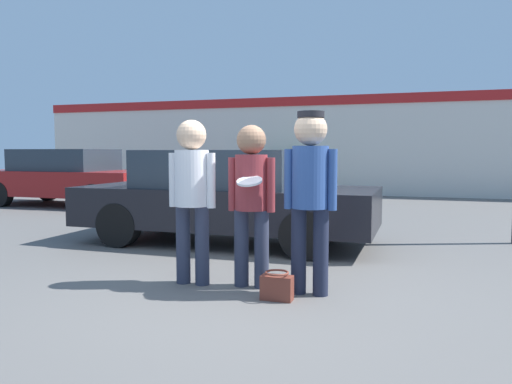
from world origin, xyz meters
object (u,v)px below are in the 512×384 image
Objects in this scene: person_middle_with_frisbee at (251,192)px; shrub at (281,175)px; person_left at (192,186)px; parked_car_far at (68,177)px; person_right at (310,184)px; parked_car_near at (225,196)px; handbag at (277,286)px.

person_middle_with_frisbee is 1.31× the size of shrub.
person_left is 8.87m from parked_car_far.
person_left is 0.97× the size of person_right.
shrub is at bearing 103.85° from person_middle_with_frisbee.
person_left is 2.40m from parked_car_near.
person_left is 1.26m from person_right.
person_left is 0.38× the size of parked_car_near.
parked_car_near reaches higher than handbag.
person_middle_with_frisbee is 0.37× the size of parked_car_far.
person_right is 11.17m from shrub.
shrub is 4.24× the size of handbag.
shrub is (-2.61, 10.60, -0.35)m from person_middle_with_frisbee.
person_right reaches higher than parked_car_near.
person_left is 5.76× the size of handbag.
parked_car_far reaches higher than handbag.
parked_car_near is at bearing 117.99° from person_middle_with_frisbee.
parked_car_near is at bearing 121.07° from handbag.
handbag is at bearing -58.93° from parked_car_near.
person_left is at bearing -79.48° from shrub.
person_right is at bearing 48.80° from handbag.
person_right reaches higher than shrub.
shrub is at bearing 99.67° from parked_car_near.
person_middle_with_frisbee is 5.57× the size of handbag.
person_middle_with_frisbee is 9.28m from parked_car_far.
person_left reaches higher than parked_car_far.
shrub is at bearing 45.93° from parked_car_far.
person_middle_with_frisbee is at bearing -40.10° from parked_car_far.
person_middle_with_frisbee is at bearing -76.15° from shrub.
person_left is 0.64m from person_middle_with_frisbee.
person_right reaches higher than handbag.
parked_car_near is 3.09m from handbag.
person_right is at bearing -7.16° from person_middle_with_frisbee.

